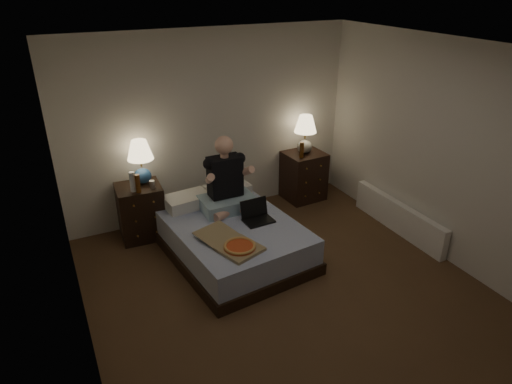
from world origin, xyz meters
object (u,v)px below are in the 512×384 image
nightstand_left (141,212)px  soda_can (152,184)px  bed (233,239)px  lamp_right (305,135)px  beer_bottle_right (302,150)px  lamp_left (141,162)px  water_bottle (133,182)px  nightstand_right (304,176)px  radiator (398,217)px  person (226,174)px  beer_bottle_left (138,184)px  laptop (259,213)px  pizza_box (240,247)px

nightstand_left → soda_can: (0.15, -0.13, 0.40)m
bed → lamp_right: lamp_right is taller
beer_bottle_right → nightstand_left: bearing=177.7°
lamp_left → beer_bottle_right: 2.23m
lamp_right → beer_bottle_right: bearing=-133.2°
soda_can → water_bottle: bearing=175.8°
nightstand_right → radiator: bearing=-70.1°
soda_can → beer_bottle_right: 2.15m
soda_can → beer_bottle_right: bearing=1.0°
lamp_right → beer_bottle_right: lamp_right is taller
lamp_left → person: 1.08m
lamp_right → water_bottle: (-2.51, -0.16, -0.17)m
lamp_left → water_bottle: (-0.16, -0.19, -0.15)m
soda_can → person: size_ratio=0.11×
lamp_left → lamp_right: bearing=-0.7°
soda_can → radiator: (2.89, -1.23, -0.55)m
lamp_left → soda_can: size_ratio=5.60×
soda_can → nightstand_right: bearing=4.3°
bed → water_bottle: bearing=133.1°
soda_can → beer_bottle_left: (-0.18, -0.04, 0.06)m
bed → water_bottle: 1.38m
water_bottle → lamp_right: bearing=3.7°
radiator → person: bearing=159.4°
lamp_left → radiator: (2.95, -1.44, -0.78)m
nightstand_left → person: bearing=-27.8°
nightstand_left → radiator: (3.04, -1.36, -0.15)m
water_bottle → laptop: size_ratio=0.74×
soda_can → radiator: bearing=-23.0°
nightstand_left → soda_can: 0.45m
nightstand_left → beer_bottle_right: 2.36m
beer_bottle_right → bed: bearing=-150.0°
beer_bottle_left → laptop: (1.18, -0.86, -0.26)m
bed → nightstand_left: 1.27m
person → beer_bottle_right: bearing=19.4°
bed → lamp_left: size_ratio=3.16×
soda_can → person: 0.93m
nightstand_left → radiator: 3.33m
laptop → radiator: (1.88, -0.32, -0.36)m
nightstand_left → beer_bottle_right: beer_bottle_right is taller
laptop → person: bearing=111.4°
bed → water_bottle: size_ratio=7.07×
nightstand_left → soda_can: soda_can is taller
lamp_left → radiator: bearing=-26.0°
laptop → pizza_box: laptop is taller
nightstand_left → nightstand_right: nightstand_right is taller
bed → laptop: bearing=-26.4°
nightstand_right → soda_can: 2.33m
nightstand_left → water_bottle: 0.50m
lamp_left → person: (0.86, -0.65, -0.08)m
bed → soda_can: bearing=125.8°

